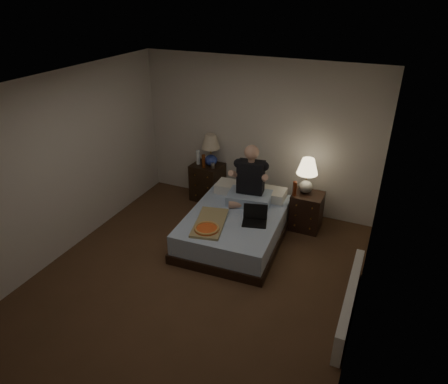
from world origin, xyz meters
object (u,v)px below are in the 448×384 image
at_px(nightstand_right, 306,211).
at_px(laptop, 255,216).
at_px(pizza_box, 207,229).
at_px(beer_bottle_left, 204,161).
at_px(soda_can, 213,165).
at_px(water_bottle, 198,157).
at_px(lamp_left, 211,150).
at_px(nightstand_left, 208,182).
at_px(bed, 235,227).
at_px(beer_bottle_right, 295,189).
at_px(radiator, 349,301).
at_px(lamp_right, 307,176).
at_px(person, 250,176).

relative_size(nightstand_right, laptop, 1.76).
bearing_deg(pizza_box, beer_bottle_left, 105.45).
bearing_deg(soda_can, water_bottle, 168.77).
relative_size(lamp_left, soda_can, 5.60).
xyz_separation_m(nightstand_left, water_bottle, (-0.16, -0.04, 0.46)).
xyz_separation_m(bed, beer_bottle_right, (0.70, 0.65, 0.49)).
bearing_deg(nightstand_left, bed, -41.97).
xyz_separation_m(laptop, radiator, (1.46, -0.77, -0.36)).
bearing_deg(pizza_box, lamp_left, 101.23).
distance_m(nightstand_left, lamp_right, 1.88).
bearing_deg(beer_bottle_left, soda_can, 10.79).
height_order(nightstand_right, soda_can, soda_can).
xyz_separation_m(lamp_left, water_bottle, (-0.23, -0.04, -0.15)).
height_order(beer_bottle_left, person, person).
distance_m(pizza_box, radiator, 2.03).
bearing_deg(lamp_right, beer_bottle_right, -128.53).
relative_size(bed, beer_bottle_left, 7.69).
xyz_separation_m(nightstand_right, pizza_box, (-1.07, -1.35, 0.18)).
height_order(soda_can, pizza_box, soda_can).
height_order(bed, nightstand_right, nightstand_right).
distance_m(water_bottle, pizza_box, 1.85).
height_order(nightstand_left, nightstand_right, nightstand_left).
relative_size(bed, lamp_right, 3.16).
height_order(nightstand_right, beer_bottle_left, beer_bottle_left).
bearing_deg(lamp_left, lamp_right, -6.95).
relative_size(nightstand_right, beer_bottle_right, 2.60).
bearing_deg(bed, beer_bottle_right, 39.69).
distance_m(bed, nightstand_right, 1.18).
bearing_deg(person, pizza_box, -111.28).
distance_m(nightstand_left, nightstand_right, 1.86).
xyz_separation_m(nightstand_right, lamp_right, (-0.06, 0.05, 0.58)).
bearing_deg(pizza_box, laptop, 28.43).
xyz_separation_m(water_bottle, pizza_box, (0.93, -1.57, -0.31)).
distance_m(lamp_right, radiator, 2.08).
relative_size(nightstand_left, nightstand_right, 1.11).
bearing_deg(nightstand_left, beer_bottle_right, -7.70).
bearing_deg(nightstand_right, laptop, -121.22).
bearing_deg(laptop, lamp_right, 47.60).
xyz_separation_m(lamp_right, soda_can, (-1.63, 0.11, -0.16)).
bearing_deg(lamp_right, radiator, -60.27).
bearing_deg(beer_bottle_left, bed, -42.95).
bearing_deg(laptop, pizza_box, -154.34).
xyz_separation_m(beer_bottle_right, laptop, (-0.35, -0.77, -0.15)).
xyz_separation_m(nightstand_right, lamp_left, (-1.77, 0.26, 0.65)).
relative_size(beer_bottle_left, radiator, 0.14).
relative_size(bed, nightstand_right, 2.95).
bearing_deg(nightstand_right, water_bottle, 173.98).
bearing_deg(bed, beer_bottle_left, 133.97).
xyz_separation_m(bed, beer_bottle_left, (-0.96, 0.89, 0.56)).
bearing_deg(lamp_right, nightstand_left, 173.32).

